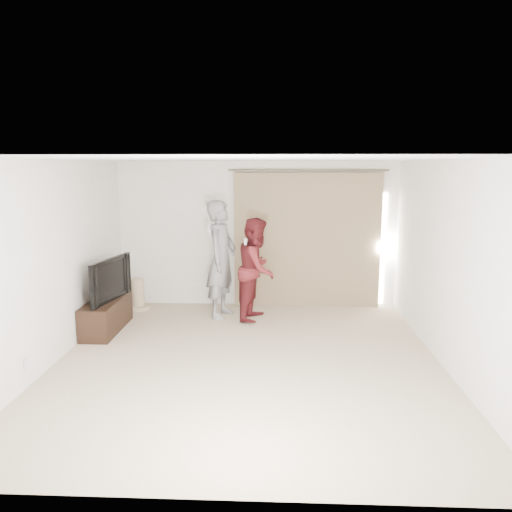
# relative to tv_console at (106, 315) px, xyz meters

# --- Properties ---
(floor) EXTENTS (5.50, 5.50, 0.00)m
(floor) POSITION_rel_tv_console_xyz_m (2.27, -1.16, -0.24)
(floor) COLOR tan
(floor) RESTS_ON ground
(wall_back) EXTENTS (5.00, 0.04, 2.60)m
(wall_back) POSITION_rel_tv_console_xyz_m (2.27, 1.59, 1.06)
(wall_back) COLOR silver
(wall_back) RESTS_ON ground
(wall_left) EXTENTS (0.04, 5.50, 2.60)m
(wall_left) POSITION_rel_tv_console_xyz_m (-0.23, -1.16, 1.06)
(wall_left) COLOR silver
(wall_left) RESTS_ON ground
(ceiling) EXTENTS (5.00, 5.50, 0.01)m
(ceiling) POSITION_rel_tv_console_xyz_m (2.27, -1.16, 2.36)
(ceiling) COLOR silver
(ceiling) RESTS_ON wall_back
(curtain) EXTENTS (2.80, 0.11, 2.46)m
(curtain) POSITION_rel_tv_console_xyz_m (3.18, 1.52, 0.96)
(curtain) COLOR #927D59
(curtain) RESTS_ON ground
(tv_console) EXTENTS (0.44, 1.27, 0.49)m
(tv_console) POSITION_rel_tv_console_xyz_m (0.00, 0.00, 0.00)
(tv_console) COLOR black
(tv_console) RESTS_ON ground
(tv) EXTENTS (0.36, 1.15, 0.66)m
(tv) POSITION_rel_tv_console_xyz_m (0.00, 0.00, 0.57)
(tv) COLOR black
(tv) RESTS_ON tv_console
(scratching_post) EXTENTS (0.41, 0.41, 0.55)m
(scratching_post) POSITION_rel_tv_console_xyz_m (0.16, 1.17, -0.02)
(scratching_post) COLOR tan
(scratching_post) RESTS_ON ground
(person_man) EXTENTS (0.64, 0.81, 1.97)m
(person_man) POSITION_rel_tv_console_xyz_m (1.70, 0.84, 0.74)
(person_man) COLOR slate
(person_man) RESTS_ON ground
(person_woman) EXTENTS (0.81, 0.95, 1.69)m
(person_woman) POSITION_rel_tv_console_xyz_m (2.30, 0.71, 0.60)
(person_woman) COLOR #5A181C
(person_woman) RESTS_ON ground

